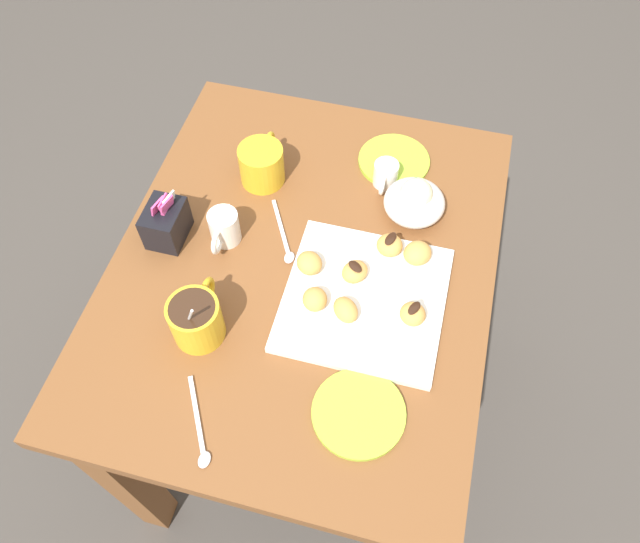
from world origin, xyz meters
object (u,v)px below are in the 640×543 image
object	(u,v)px
coffee_mug_mustard_right	(262,163)
chocolate_sauce_pitcher	(386,173)
sugar_caddy	(166,223)
dining_table	(305,304)
coffee_mug_mustard_left	(196,319)
ice_cream_bowl	(415,201)
beignet_1	(346,310)
beignet_3	(315,299)
pastry_plate_square	(364,299)
cream_pitcher_white	(224,227)
beignet_5	(309,263)
saucer_lime_right	(394,161)
beignet_6	(355,272)
beignet_0	(390,245)
saucer_lime_left	(359,413)
beignet_4	(413,314)
beignet_2	(418,253)

from	to	relation	value
coffee_mug_mustard_right	chocolate_sauce_pitcher	xyz separation A→B (m)	(0.05, -0.26, -0.02)
coffee_mug_mustard_right	sugar_caddy	xyz separation A→B (m)	(-0.20, 0.14, -0.01)
dining_table	coffee_mug_mustard_left	bearing A→B (deg)	143.26
coffee_mug_mustard_right	ice_cream_bowl	xyz separation A→B (m)	(-0.01, -0.33, -0.01)
coffee_mug_mustard_right	beignet_1	xyz separation A→B (m)	(-0.29, -0.25, -0.01)
coffee_mug_mustard_right	beignet_3	distance (m)	0.34
coffee_mug_mustard_right	dining_table	bearing A→B (deg)	-143.90
pastry_plate_square	chocolate_sauce_pitcher	bearing A→B (deg)	3.78
cream_pitcher_white	beignet_1	xyz separation A→B (m)	(-0.12, -0.27, -0.01)
pastry_plate_square	beignet_5	size ratio (longest dim) A/B	5.63
saucer_lime_right	beignet_6	world-z (taller)	beignet_6
chocolate_sauce_pitcher	cream_pitcher_white	bearing A→B (deg)	128.75
dining_table	beignet_0	world-z (taller)	beignet_0
sugar_caddy	beignet_6	xyz separation A→B (m)	(-0.01, -0.39, -0.01)
saucer_lime_left	beignet_5	bearing A→B (deg)	31.13
pastry_plate_square	beignet_4	xyz separation A→B (m)	(-0.02, -0.09, 0.03)
beignet_3	beignet_4	world-z (taller)	same
saucer_lime_left	beignet_6	bearing A→B (deg)	14.41
chocolate_sauce_pitcher	saucer_lime_left	xyz separation A→B (m)	(-0.52, -0.06, -0.03)
dining_table	coffee_mug_mustard_left	size ratio (longest dim) A/B	6.58
chocolate_sauce_pitcher	beignet_1	distance (m)	0.34
coffee_mug_mustard_left	coffee_mug_mustard_right	distance (m)	0.38
dining_table	saucer_lime_left	distance (m)	0.36
saucer_lime_right	beignet_3	xyz separation A→B (m)	(-0.40, 0.07, 0.03)
dining_table	saucer_lime_right	world-z (taller)	saucer_lime_right
cream_pitcher_white	beignet_2	world-z (taller)	cream_pitcher_white
sugar_caddy	chocolate_sauce_pitcher	xyz separation A→B (m)	(0.25, -0.39, -0.01)
chocolate_sauce_pitcher	beignet_1	world-z (taller)	chocolate_sauce_pitcher
chocolate_sauce_pitcher	beignet_1	size ratio (longest dim) A/B	1.69
cream_pitcher_white	sugar_caddy	distance (m)	0.12
beignet_3	beignet_5	world-z (taller)	beignet_3
pastry_plate_square	beignet_6	world-z (taller)	beignet_6
sugar_caddy	beignet_1	world-z (taller)	sugar_caddy
chocolate_sauce_pitcher	coffee_mug_mustard_left	bearing A→B (deg)	149.56
ice_cream_bowl	beignet_1	size ratio (longest dim) A/B	2.29
dining_table	cream_pitcher_white	bearing A→B (deg)	82.73
beignet_3	beignet_5	size ratio (longest dim) A/B	0.92
cream_pitcher_white	beignet_5	world-z (taller)	cream_pitcher_white
beignet_5	beignet_6	size ratio (longest dim) A/B	1.00
coffee_mug_mustard_left	beignet_4	size ratio (longest dim) A/B	2.92
coffee_mug_mustard_left	ice_cream_bowl	xyz separation A→B (m)	(0.37, -0.33, -0.01)
sugar_caddy	beignet_1	bearing A→B (deg)	-104.11
chocolate_sauce_pitcher	ice_cream_bowl	bearing A→B (deg)	-132.80
saucer_lime_left	beignet_4	xyz separation A→B (m)	(0.19, -0.05, 0.03)
coffee_mug_mustard_right	saucer_lime_left	world-z (taller)	coffee_mug_mustard_right
coffee_mug_mustard_right	beignet_4	distance (m)	0.46
saucer_lime_left	beignet_6	size ratio (longest dim) A/B	3.02
coffee_mug_mustard_left	beignet_5	distance (m)	0.24
pastry_plate_square	beignet_0	size ratio (longest dim) A/B	5.85
beignet_6	beignet_2	bearing A→B (deg)	-57.20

